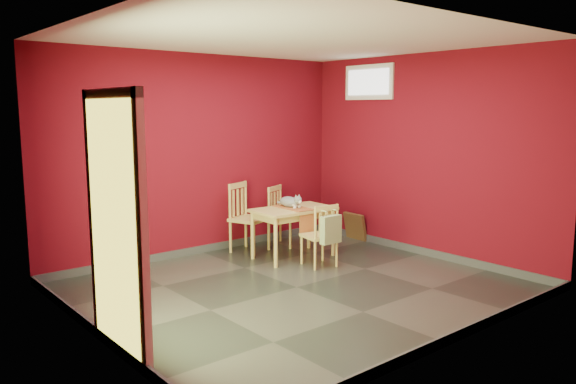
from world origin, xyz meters
TOP-DOWN VIEW (x-y plane):
  - ground at (0.00, 0.00)m, footprint 4.50×4.50m
  - room_shell at (0.00, 0.00)m, footprint 4.50×4.50m
  - doorway at (-2.23, -0.40)m, footprint 0.06×1.01m
  - window at (2.23, 1.00)m, footprint 0.05×0.90m
  - outlet_plate at (1.60, 1.99)m, footprint 0.08×0.02m
  - dining_table at (0.80, 1.00)m, footprint 1.10×0.67m
  - table_runner at (0.80, 0.90)m, footprint 0.31×0.60m
  - chair_far_left at (0.52, 1.67)m, footprint 0.58×0.58m
  - chair_far_right at (1.14, 1.63)m, footprint 0.53×0.53m
  - chair_near at (0.79, 0.45)m, footprint 0.44×0.44m
  - tote_bag at (0.76, 0.25)m, footprint 0.29×0.18m
  - cat at (0.81, 1.09)m, footprint 0.29×0.43m
  - picture_frame at (2.19, 1.18)m, footprint 0.15×0.41m

SIDE VIEW (x-z plane):
  - ground at x=0.00m, z-range 0.00..0.00m
  - room_shell at x=0.00m, z-range -2.20..2.30m
  - picture_frame at x=2.19m, z-range 0.00..0.41m
  - outlet_plate at x=1.60m, z-range 0.24..0.36m
  - chair_near at x=0.79m, z-range 0.01..0.81m
  - chair_far_right at x=1.14m, z-range 0.01..0.87m
  - chair_far_left at x=0.52m, z-range 0.01..0.97m
  - tote_bag at x=0.76m, z-range 0.31..0.72m
  - dining_table at x=0.80m, z-range 0.25..0.92m
  - table_runner at x=0.80m, z-range 0.47..0.77m
  - cat at x=0.81m, z-range 0.67..0.87m
  - doorway at x=-2.23m, z-range 0.06..2.19m
  - window at x=2.23m, z-range 2.10..2.60m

